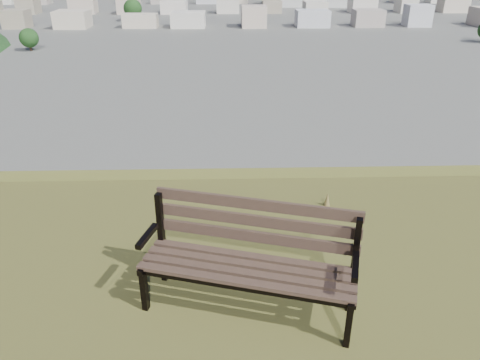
{
  "coord_description": "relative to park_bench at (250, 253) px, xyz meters",
  "views": [
    {
      "loc": [
        1.17,
        -1.85,
        27.83
      ],
      "look_at": [
        1.32,
        3.35,
        25.3
      ],
      "focal_mm": 35.0,
      "sensor_mm": 36.0,
      "label": 1
    }
  ],
  "objects": [
    {
      "name": "park_bench",
      "position": [
        0.0,
        0.0,
        0.0
      ],
      "size": [
        1.9,
        1.05,
        0.95
      ],
      "rotation": [
        0.0,
        0.0,
        -0.28
      ],
      "color": "#463228",
      "rests_on": "hilltop_mesa"
    }
  ]
}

